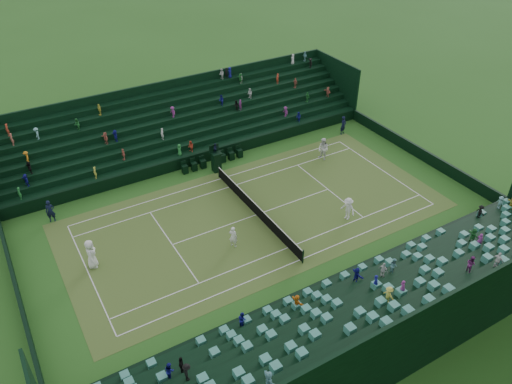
# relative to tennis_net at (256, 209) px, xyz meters

# --- Properties ---
(ground) EXTENTS (160.00, 160.00, 0.00)m
(ground) POSITION_rel_tennis_net_xyz_m (0.00, 0.00, -0.53)
(ground) COLOR #2A5F1E
(ground) RESTS_ON ground
(court_surface) EXTENTS (12.97, 26.77, 0.01)m
(court_surface) POSITION_rel_tennis_net_xyz_m (0.00, 0.00, -0.52)
(court_surface) COLOR #316C24
(court_surface) RESTS_ON ground
(perimeter_wall_north) EXTENTS (17.17, 0.20, 1.00)m
(perimeter_wall_north) POSITION_rel_tennis_net_xyz_m (0.00, 15.88, -0.03)
(perimeter_wall_north) COLOR black
(perimeter_wall_north) RESTS_ON ground
(perimeter_wall_south) EXTENTS (17.17, 0.20, 1.00)m
(perimeter_wall_south) POSITION_rel_tennis_net_xyz_m (0.00, -15.88, -0.03)
(perimeter_wall_south) COLOR black
(perimeter_wall_south) RESTS_ON ground
(perimeter_wall_east) EXTENTS (0.20, 31.77, 1.00)m
(perimeter_wall_east) POSITION_rel_tennis_net_xyz_m (8.48, 0.00, -0.03)
(perimeter_wall_east) COLOR black
(perimeter_wall_east) RESTS_ON ground
(perimeter_wall_west) EXTENTS (0.20, 31.77, 1.00)m
(perimeter_wall_west) POSITION_rel_tennis_net_xyz_m (-8.48, 0.00, -0.03)
(perimeter_wall_west) COLOR black
(perimeter_wall_west) RESTS_ON ground
(north_grandstand) EXTENTS (6.60, 32.00, 4.90)m
(north_grandstand) POSITION_rel_tennis_net_xyz_m (12.66, 0.00, 1.02)
(north_grandstand) COLOR black
(north_grandstand) RESTS_ON ground
(south_grandstand) EXTENTS (6.60, 32.00, 4.90)m
(south_grandstand) POSITION_rel_tennis_net_xyz_m (-12.66, 0.00, 1.02)
(south_grandstand) COLOR black
(south_grandstand) RESTS_ON ground
(tennis_net) EXTENTS (11.67, 0.10, 1.06)m
(tennis_net) POSITION_rel_tennis_net_xyz_m (0.00, 0.00, 0.00)
(tennis_net) COLOR black
(tennis_net) RESTS_ON ground
(umpire_chair) EXTENTS (0.81, 0.81, 2.54)m
(umpire_chair) POSITION_rel_tennis_net_xyz_m (-6.72, 0.26, 0.56)
(umpire_chair) COLOR black
(umpire_chair) RESTS_ON ground
(courtside_chairs) EXTENTS (0.47, 5.44, 1.01)m
(courtside_chairs) POSITION_rel_tennis_net_xyz_m (-7.74, 0.44, -0.14)
(courtside_chairs) COLOR black
(courtside_chairs) RESTS_ON ground
(player_near_west) EXTENTS (1.14, 0.93, 2.01)m
(player_near_west) POSITION_rel_tennis_net_xyz_m (-0.61, -11.41, 0.48)
(player_near_west) COLOR white
(player_near_west) RESTS_ON ground
(player_near_east) EXTENTS (0.69, 0.65, 1.59)m
(player_near_east) POSITION_rel_tennis_net_xyz_m (2.14, -2.98, 0.27)
(player_near_east) COLOR white
(player_near_east) RESTS_ON ground
(player_far_west) EXTENTS (1.08, 0.92, 1.94)m
(player_far_west) POSITION_rel_tennis_net_xyz_m (-3.87, 8.76, 0.44)
(player_far_west) COLOR white
(player_far_west) RESTS_ON ground
(player_far_east) EXTENTS (1.24, 0.89, 1.73)m
(player_far_east) POSITION_rel_tennis_net_xyz_m (3.59, 5.32, 0.34)
(player_far_east) COLOR white
(player_far_east) RESTS_ON ground
(line_judge_north) EXTENTS (0.60, 0.73, 1.72)m
(line_judge_north) POSITION_rel_tennis_net_xyz_m (-6.62, 13.09, 0.34)
(line_judge_north) COLOR black
(line_judge_north) RESTS_ON ground
(line_judge_south) EXTENTS (0.54, 0.69, 1.67)m
(line_judge_south) POSITION_rel_tennis_net_xyz_m (-6.66, -12.61, 0.31)
(line_judge_south) COLOR black
(line_judge_south) RESTS_ON ground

